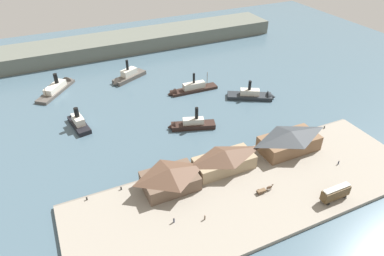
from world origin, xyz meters
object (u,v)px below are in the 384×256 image
horse_cart (265,189)px  ferry_mid_harbor (78,121)px  street_tram (336,192)px  mooring_post_center_west (87,199)px  mooring_post_west (324,127)px  ferry_moored_east (127,77)px  ferry_moored_west (189,125)px  mooring_post_center_east (121,188)px  pedestrian_near_west_shed (339,162)px  pedestrian_by_tram (174,220)px  ferry_shed_central_terminal (224,160)px  pedestrian_near_east_shed (205,217)px  mooring_post_east (248,150)px  ferry_shed_east_terminal (170,178)px  ferry_outer_harbor (188,89)px  ferry_shed_customs_shed (289,140)px  ferry_near_quay (59,86)px  ferry_approaching_west (256,95)px

horse_cart → ferry_mid_harbor: bearing=125.2°
street_tram → mooring_post_center_west: bearing=155.3°
mooring_post_west → ferry_moored_east: 93.06m
ferry_moored_west → mooring_post_center_east: bearing=-144.7°
mooring_post_center_east → mooring_post_center_west: bearing=179.7°
pedestrian_near_west_shed → pedestrian_by_tram: pedestrian_by_tram is taller
ferry_shed_central_terminal → mooring_post_west: ferry_shed_central_terminal is taller
pedestrian_by_tram → mooring_post_center_west: pedestrian_by_tram is taller
pedestrian_near_east_shed → mooring_post_east: (27.11, 20.73, -0.30)m
pedestrian_near_west_shed → street_tram: bearing=-138.5°
horse_cart → ferry_mid_harbor: size_ratio=0.34×
pedestrian_by_tram → mooring_post_east: bearing=27.3°
ferry_shed_east_terminal → pedestrian_by_tram: ferry_shed_east_terminal is taller
ferry_shed_east_terminal → ferry_outer_harbor: ferry_outer_harbor is taller
ferry_outer_harbor → ferry_mid_harbor: 51.04m
pedestrian_near_west_shed → ferry_outer_harbor: bearing=108.4°
mooring_post_center_west → ferry_moored_west: 49.05m
ferry_shed_customs_shed → ferry_moored_east: size_ratio=1.06×
ferry_shed_customs_shed → ferry_outer_harbor: ferry_shed_customs_shed is taller
mooring_post_west → ferry_shed_central_terminal: bearing=-174.6°
mooring_post_center_east → ferry_near_quay: (-8.08, 78.08, -0.25)m
mooring_post_center_west → ferry_near_quay: (2.07, 78.02, -0.25)m
ferry_shed_central_terminal → mooring_post_east: ferry_shed_central_terminal is taller
mooring_post_center_east → street_tram: bearing=-28.5°
ferry_outer_harbor → mooring_post_west: bearing=-56.3°
ferry_shed_east_terminal → ferry_shed_customs_shed: size_ratio=0.79×
ferry_shed_customs_shed → mooring_post_center_west: 68.32m
mooring_post_west → ferry_moored_west: 51.50m
ferry_shed_east_terminal → pedestrian_by_tram: bearing=-107.8°
mooring_post_east → mooring_post_center_east: bearing=179.8°
ferry_shed_customs_shed → ferry_approaching_west: ferry_shed_customs_shed is taller
street_tram → ferry_outer_harbor: size_ratio=0.38×
horse_cart → ferry_moored_east: (-15.70, 93.04, -0.38)m
ferry_shed_central_terminal → ferry_near_quay: 92.16m
ferry_approaching_west → ferry_outer_harbor: bearing=144.0°
horse_cart → ferry_mid_harbor: 76.35m
ferry_shed_customs_shed → horse_cart: (-19.40, -13.84, -2.93)m
ferry_near_quay → ferry_moored_east: bearing=-7.2°
ferry_shed_customs_shed → pedestrian_by_tram: bearing=-164.7°
ferry_moored_east → ferry_moored_west: 51.80m
pedestrian_near_east_shed → ferry_mid_harbor: ferry_mid_harbor is taller
ferry_near_quay → ferry_moored_east: size_ratio=1.18×
mooring_post_center_east → ferry_outer_harbor: size_ratio=0.04×
ferry_shed_east_terminal → ferry_near_quay: size_ratio=0.71×
horse_cart → mooring_post_center_east: size_ratio=6.27×
ferry_shed_east_terminal → pedestrian_by_tram: (-4.26, -13.27, -2.75)m
ferry_shed_central_terminal → ferry_near_quay: (-40.75, 82.58, -3.49)m
street_tram → ferry_moored_east: (-32.24, 104.04, -2.07)m
pedestrian_near_east_shed → pedestrian_near_west_shed: 50.38m
ferry_shed_customs_shed → pedestrian_by_tram: 50.16m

